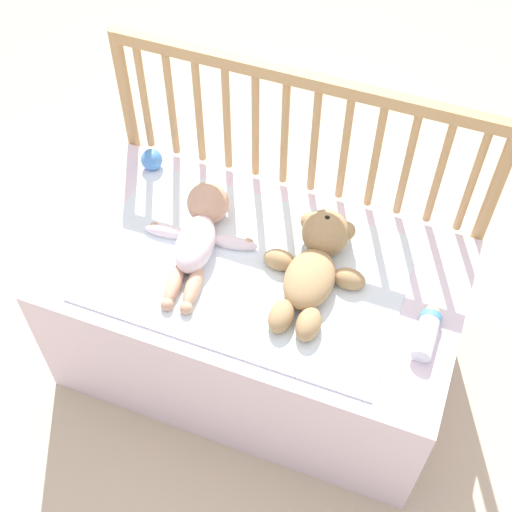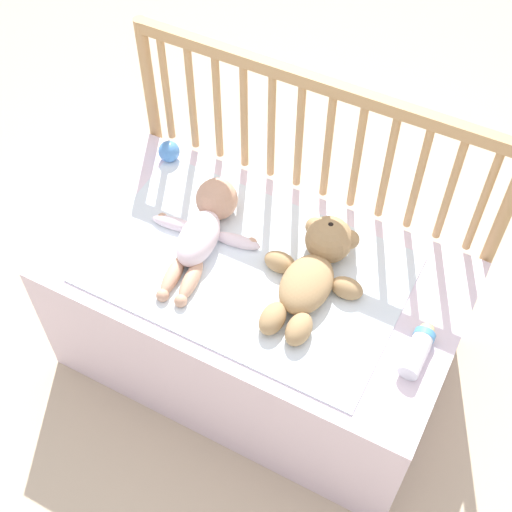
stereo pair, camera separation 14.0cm
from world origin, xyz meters
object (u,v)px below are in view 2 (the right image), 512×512
(toy_ball, at_px, (169,151))
(baby, at_px, (204,227))
(baby_bottle, at_px, (418,349))
(teddy_bear, at_px, (314,268))

(toy_ball, bearing_deg, baby, -41.03)
(baby, bearing_deg, baby_bottle, -6.80)
(teddy_bear, relative_size, baby_bottle, 2.44)
(baby_bottle, bearing_deg, toy_ball, 161.82)
(teddy_bear, bearing_deg, baby, -178.23)
(baby, bearing_deg, toy_ball, 138.97)
(teddy_bear, bearing_deg, toy_ball, 160.21)
(teddy_bear, distance_m, baby_bottle, 0.34)
(baby_bottle, height_order, toy_ball, toy_ball)
(teddy_bear, height_order, baby_bottle, teddy_bear)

